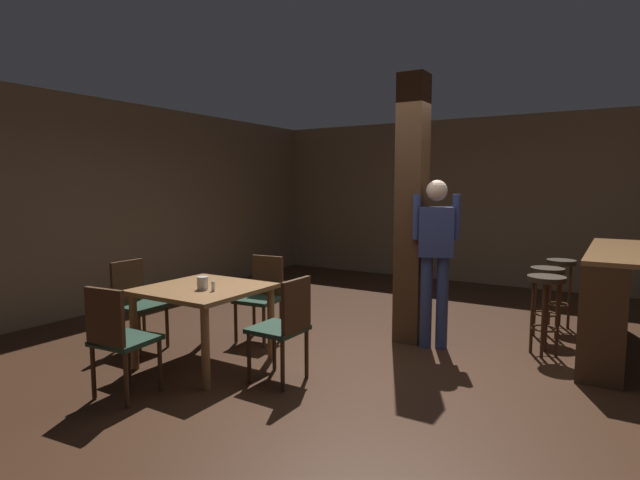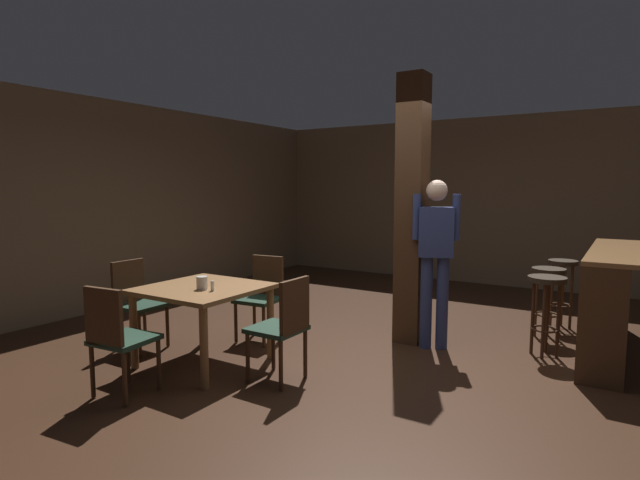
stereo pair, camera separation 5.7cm
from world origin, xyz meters
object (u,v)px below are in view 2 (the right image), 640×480
(chair_south, at_px, (117,335))
(salt_shaker, at_px, (212,286))
(chair_north, at_px, (262,293))
(standing_person, at_px, (435,251))
(dining_table, at_px, (203,298))
(bar_stool_mid, at_px, (548,286))
(chair_east, at_px, (284,324))
(napkin_cup, at_px, (202,283))
(chair_west, at_px, (136,299))
(bar_stool_near, at_px, (546,297))
(bar_counter, at_px, (608,300))
(bar_stool_far, at_px, (562,279))

(chair_south, distance_m, salt_shaker, 0.90)
(chair_north, bearing_deg, salt_shaker, -77.37)
(chair_south, xyz_separation_m, standing_person, (1.68, 2.49, 0.50))
(dining_table, distance_m, bar_stool_mid, 3.66)
(chair_east, height_order, napkin_cup, chair_east)
(dining_table, relative_size, chair_north, 1.15)
(dining_table, height_order, chair_south, chair_south)
(chair_south, height_order, standing_person, standing_person)
(bar_stool_mid, bearing_deg, dining_table, -135.56)
(dining_table, distance_m, salt_shaker, 0.28)
(chair_west, height_order, standing_person, standing_person)
(dining_table, distance_m, chair_east, 0.91)
(dining_table, height_order, chair_west, chair_west)
(dining_table, distance_m, chair_north, 0.89)
(standing_person, bearing_deg, bar_stool_mid, 46.92)
(chair_south, xyz_separation_m, chair_north, (-0.00, 1.80, 0.00))
(chair_west, distance_m, chair_north, 1.29)
(bar_stool_near, bearing_deg, bar_stool_mid, 96.18)
(chair_south, distance_m, bar_counter, 4.56)
(standing_person, distance_m, bar_counter, 1.76)
(salt_shaker, relative_size, bar_stool_far, 0.11)
(dining_table, relative_size, chair_south, 1.15)
(chair_east, relative_size, napkin_cup, 7.61)
(chair_south, relative_size, chair_west, 1.00)
(bar_counter, bearing_deg, dining_table, -143.79)
(chair_east, bearing_deg, standing_person, 63.32)
(chair_south, distance_m, napkin_cup, 0.88)
(bar_stool_mid, bearing_deg, chair_east, -123.92)
(chair_west, bearing_deg, bar_counter, 30.02)
(salt_shaker, distance_m, bar_stool_far, 4.02)
(bar_stool_near, relative_size, bar_stool_mid, 1.02)
(bar_stool_near, relative_size, bar_stool_far, 0.98)
(salt_shaker, distance_m, bar_counter, 3.85)
(salt_shaker, bearing_deg, dining_table, 155.77)
(chair_south, xyz_separation_m, bar_counter, (3.19, 3.26, 0.03))
(bar_stool_near, bearing_deg, chair_north, -158.79)
(standing_person, relative_size, bar_counter, 0.81)
(napkin_cup, bearing_deg, bar_stool_near, 37.79)
(standing_person, bearing_deg, napkin_cup, -133.93)
(bar_stool_mid, bearing_deg, chair_west, -143.63)
(chair_east, xyz_separation_m, chair_north, (-0.91, 0.85, 0.00))
(chair_east, bearing_deg, chair_north, 136.86)
(standing_person, bearing_deg, bar_counter, 27.07)
(chair_south, xyz_separation_m, bar_stool_mid, (2.61, 3.48, 0.07))
(chair_north, bearing_deg, bar_stool_far, 39.05)
(napkin_cup, relative_size, bar_stool_far, 0.15)
(bar_counter, height_order, bar_stool_near, bar_counter)
(chair_north, distance_m, bar_stool_far, 3.47)
(chair_east, bearing_deg, bar_stool_far, 59.56)
(chair_north, distance_m, standing_person, 1.88)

